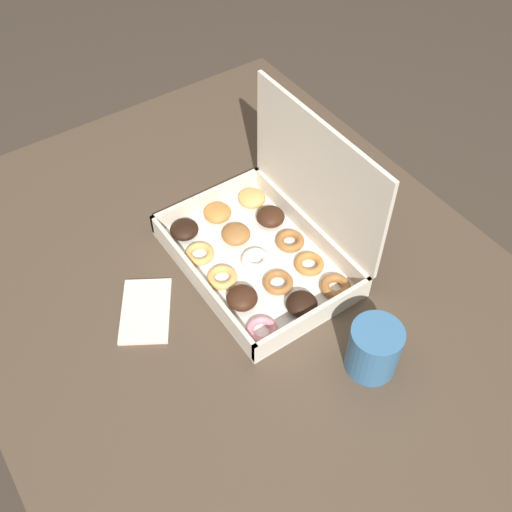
% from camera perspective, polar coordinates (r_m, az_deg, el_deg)
% --- Properties ---
extents(ground_plane, '(8.00, 8.00, 0.00)m').
position_cam_1_polar(ground_plane, '(1.73, -0.36, -19.15)').
color(ground_plane, '#42382D').
extents(dining_table, '(1.24, 0.91, 0.77)m').
position_cam_1_polar(dining_table, '(1.13, -0.53, -6.79)').
color(dining_table, '#4C3D2D').
rests_on(dining_table, ground_plane).
extents(donut_box, '(0.35, 0.25, 0.27)m').
position_cam_1_polar(donut_box, '(1.08, 1.29, 1.92)').
color(donut_box, silver).
rests_on(donut_box, dining_table).
extents(coffee_mug, '(0.08, 0.08, 0.09)m').
position_cam_1_polar(coffee_mug, '(0.96, 11.17, -8.62)').
color(coffee_mug, teal).
rests_on(coffee_mug, dining_table).
extents(paper_napkin, '(0.16, 0.14, 0.01)m').
position_cam_1_polar(paper_napkin, '(1.05, -10.46, -5.14)').
color(paper_napkin, silver).
rests_on(paper_napkin, dining_table).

